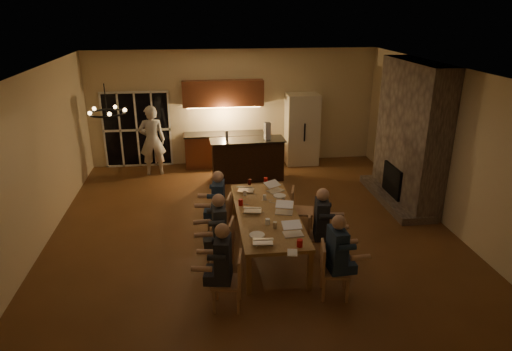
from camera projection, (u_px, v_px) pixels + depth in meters
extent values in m
plane|color=brown|center=(253.00, 233.00, 9.18)|extent=(9.00, 9.00, 0.00)
cube|color=beige|center=(234.00, 107.00, 12.82)|extent=(8.00, 0.04, 3.20)
cube|color=beige|center=(30.00, 166.00, 8.14)|extent=(0.04, 9.00, 3.20)
cube|color=beige|center=(453.00, 149.00, 9.09)|extent=(0.04, 9.00, 3.20)
cube|color=white|center=(253.00, 70.00, 8.05)|extent=(8.00, 9.00, 0.04)
cube|color=black|center=(137.00, 130.00, 12.64)|extent=(1.86, 0.08, 2.10)
cube|color=#75675B|center=(411.00, 134.00, 10.17)|extent=(0.58, 2.50, 3.20)
cube|color=beige|center=(302.00, 129.00, 12.91)|extent=(0.90, 0.68, 2.00)
cube|color=#A88043|center=(267.00, 231.00, 8.45)|extent=(1.10, 2.88, 0.75)
cube|color=black|center=(248.00, 160.00, 11.82)|extent=(1.93, 0.75, 1.08)
imported|color=silver|center=(152.00, 140.00, 12.06)|extent=(0.73, 0.51, 1.88)
torus|color=black|center=(107.00, 113.00, 6.98)|extent=(0.57, 0.57, 0.03)
cylinder|color=white|center=(268.00, 221.00, 7.86)|extent=(0.08, 0.08, 0.10)
cylinder|color=white|center=(265.00, 197.00, 8.85)|extent=(0.07, 0.07, 0.10)
cylinder|color=white|center=(245.00, 193.00, 9.06)|extent=(0.07, 0.07, 0.10)
cylinder|color=#B90D0C|center=(300.00, 243.00, 7.13)|extent=(0.09, 0.09, 0.12)
cylinder|color=#B90D0C|center=(241.00, 202.00, 8.60)|extent=(0.08, 0.08, 0.12)
cylinder|color=#B90D0C|center=(266.00, 180.00, 9.68)|extent=(0.08, 0.08, 0.12)
cylinder|color=#B2B2B7|center=(275.00, 225.00, 7.71)|extent=(0.07, 0.07, 0.12)
cylinder|color=#3F0F0C|center=(250.00, 182.00, 9.60)|extent=(0.07, 0.07, 0.12)
cylinder|color=#B2B2B7|center=(283.00, 201.00, 8.65)|extent=(0.06, 0.06, 0.12)
cylinder|color=white|center=(295.00, 225.00, 7.82)|extent=(0.24, 0.24, 0.02)
cylinder|color=white|center=(257.00, 235.00, 7.49)|extent=(0.26, 0.26, 0.02)
cylinder|color=white|center=(280.00, 196.00, 9.03)|extent=(0.25, 0.25, 0.02)
cube|color=white|center=(292.00, 253.00, 6.96)|extent=(0.19, 0.24, 0.01)
cylinder|color=#99999E|center=(227.00, 135.00, 11.57)|extent=(0.07, 0.07, 0.24)
cube|color=silver|center=(267.00, 131.00, 11.58)|extent=(0.16, 0.16, 0.44)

